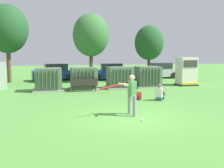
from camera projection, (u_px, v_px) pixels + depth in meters
name	position (u px, v px, depth m)	size (l,w,h in m)	color
ground_plane	(131.00, 117.00, 11.15)	(96.00, 96.00, 0.00)	#51933D
transformer_west	(48.00, 80.00, 18.77)	(2.10, 1.70, 1.62)	#9E9B93
transformer_mid_west	(84.00, 79.00, 19.42)	(2.10, 1.70, 1.62)	#9E9B93
transformer_mid_east	(120.00, 78.00, 20.19)	(2.10, 1.70, 1.62)	#9E9B93
transformer_east	(148.00, 77.00, 20.94)	(2.10, 1.70, 1.62)	#9E9B93
generator_enclosure	(186.00, 72.00, 22.09)	(1.60, 1.40, 2.30)	#262626
park_bench	(84.00, 84.00, 18.53)	(1.80, 0.41, 0.92)	#2D2823
batter	(131.00, 93.00, 11.42)	(1.62, 0.73, 1.74)	gray
sports_ball	(142.00, 120.00, 10.53)	(0.09, 0.09, 0.09)	white
seated_spectator	(160.00, 94.00, 15.11)	(0.72, 0.76, 0.96)	#384C75
backpack	(138.00, 96.00, 15.30)	(0.37, 0.35, 0.44)	maroon
tree_left	(7.00, 29.00, 23.71)	(3.63, 3.63, 6.95)	brown
tree_center_left	(91.00, 35.00, 24.05)	(3.23, 3.23, 6.17)	brown
tree_center_right	(149.00, 43.00, 25.36)	(2.74, 2.74, 5.24)	#4C3828
parked_car_leftmost	(55.00, 73.00, 26.13)	(4.36, 2.26, 1.62)	navy
parked_car_left_of_center	(110.00, 72.00, 26.91)	(4.39, 2.33, 1.62)	navy
parked_car_right_of_center	(159.00, 71.00, 28.47)	(4.22, 1.96, 1.62)	#B2B2B7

